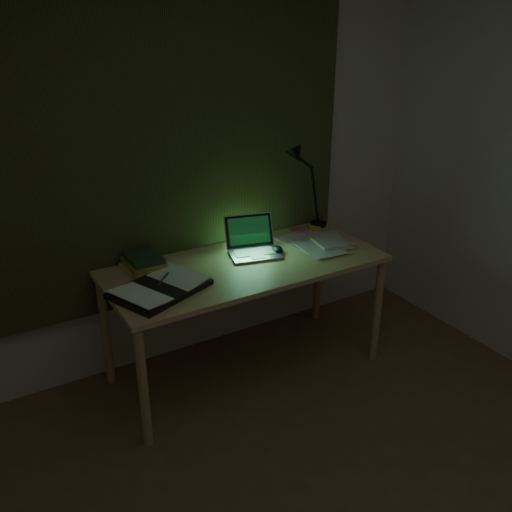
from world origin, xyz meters
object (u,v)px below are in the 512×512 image
at_px(open_textbook, 160,288).
at_px(desk_lamp, 320,183).
at_px(laptop, 255,239).
at_px(desk, 246,319).
at_px(book_stack, 144,262).
at_px(loose_papers, 318,242).

bearing_deg(open_textbook, desk_lamp, -6.51).
bearing_deg(desk_lamp, laptop, -158.68).
distance_m(desk, book_stack, 0.70).
bearing_deg(book_stack, laptop, -13.07).
bearing_deg(open_textbook, desk, -14.48).
bearing_deg(desk, book_stack, 157.76).
bearing_deg(desk, laptop, 32.74).
bearing_deg(desk_lamp, open_textbook, -162.14).
distance_m(laptop, book_stack, 0.65).
relative_size(open_textbook, book_stack, 2.03).
bearing_deg(desk_lamp, loose_papers, -123.65).
relative_size(desk, book_stack, 7.01).
bearing_deg(book_stack, desk, -22.24).
relative_size(laptop, open_textbook, 0.71).
bearing_deg(desk_lamp, desk, -156.45).
bearing_deg(loose_papers, book_stack, 169.49).
xyz_separation_m(laptop, desk_lamp, (0.61, 0.21, 0.19)).
relative_size(desk, loose_papers, 4.27).
relative_size(book_stack, loose_papers, 0.61).
distance_m(open_textbook, book_stack, 0.29).
height_order(open_textbook, loose_papers, open_textbook).
bearing_deg(book_stack, desk_lamp, 2.94).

